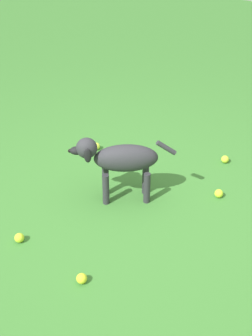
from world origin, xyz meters
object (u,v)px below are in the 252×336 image
(dog, at_px, (120,159))
(tennis_ball_1, at_px, (225,159))
(tennis_ball_3, at_px, (96,146))
(tennis_ball_2, at_px, (19,238))
(tennis_ball_0, at_px, (219,193))
(tennis_ball_4, at_px, (82,278))

(dog, distance_m, tennis_ball_1, 1.08)
(tennis_ball_3, bearing_deg, tennis_ball_2, -165.48)
(tennis_ball_2, distance_m, tennis_ball_3, 1.31)
(tennis_ball_0, distance_m, tennis_ball_3, 1.22)
(tennis_ball_0, bearing_deg, tennis_ball_1, 19.03)
(tennis_ball_3, bearing_deg, tennis_ball_1, -66.66)
(dog, height_order, tennis_ball_1, dog)
(tennis_ball_1, xyz_separation_m, tennis_ball_3, (-0.45, 1.05, 0.00))
(tennis_ball_2, bearing_deg, tennis_ball_1, -22.71)
(dog, distance_m, tennis_ball_0, 0.82)
(tennis_ball_3, xyz_separation_m, tennis_ball_4, (-1.31, -0.91, 0.00))
(tennis_ball_0, height_order, tennis_ball_4, same)
(tennis_ball_2, height_order, tennis_ball_3, same)
(tennis_ball_1, relative_size, tennis_ball_3, 1.00)
(dog, bearing_deg, tennis_ball_3, -76.07)
(dog, xyz_separation_m, tennis_ball_3, (0.48, 0.60, -0.32))
(tennis_ball_1, height_order, tennis_ball_4, same)
(tennis_ball_2, bearing_deg, tennis_ball_0, -35.85)
(tennis_ball_3, bearing_deg, tennis_ball_0, -91.76)
(tennis_ball_1, bearing_deg, dog, 154.27)
(tennis_ball_1, relative_size, tennis_ball_2, 1.00)
(dog, relative_size, tennis_ball_1, 9.74)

